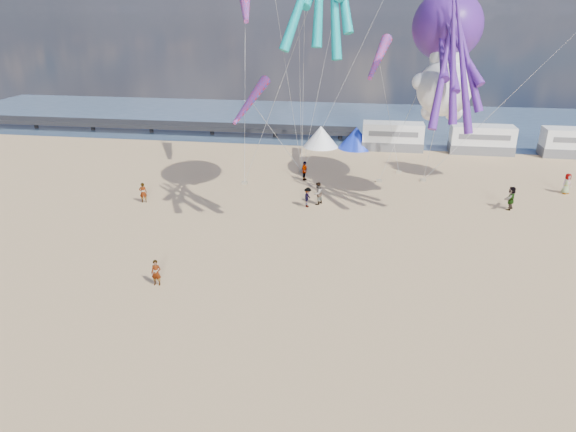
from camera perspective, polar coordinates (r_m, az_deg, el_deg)
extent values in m
plane|color=tan|center=(22.77, -1.22, -17.88)|extent=(120.00, 120.00, 0.00)
plane|color=#364C68|center=(73.72, 6.33, 10.46)|extent=(120.00, 120.00, 0.00)
cube|color=black|center=(70.00, -18.04, 9.73)|extent=(60.00, 3.00, 0.50)
cube|color=silver|center=(58.74, 11.54, 8.67)|extent=(6.60, 2.50, 3.00)
cube|color=silver|center=(59.96, 20.72, 7.97)|extent=(6.60, 2.50, 3.00)
cube|color=silver|center=(62.61, 29.29, 7.12)|extent=(6.60, 2.50, 3.00)
cone|color=white|center=(58.97, 3.65, 8.82)|extent=(4.00, 4.00, 2.40)
cone|color=#1933CC|center=(58.75, 7.58, 8.62)|extent=(4.00, 4.00, 2.40)
imported|color=tan|center=(30.07, -14.43, -6.13)|extent=(0.58, 0.40, 1.55)
imported|color=#7F6659|center=(49.50, 28.58, 3.18)|extent=(0.77, 0.67, 1.78)
imported|color=#7F6659|center=(41.12, 3.32, 2.53)|extent=(0.96, 1.07, 1.84)
imported|color=#7F6659|center=(40.54, 2.20, 2.09)|extent=(0.73, 0.87, 1.62)
imported|color=#7F6659|center=(47.04, 1.84, 5.04)|extent=(1.00, 1.30, 1.78)
imported|color=#7F6659|center=(43.58, 23.54, 1.84)|extent=(0.97, 1.18, 1.88)
imported|color=#7F6659|center=(43.13, -15.80, 2.52)|extent=(1.61, 0.95, 1.66)
cube|color=gray|center=(46.32, -4.86, 3.69)|extent=(0.50, 0.35, 0.22)
cube|color=gray|center=(47.44, 10.09, 3.87)|extent=(0.50, 0.35, 0.22)
cube|color=gray|center=(48.46, 14.78, 3.86)|extent=(0.50, 0.35, 0.22)
cube|color=gray|center=(50.43, 12.22, 4.79)|extent=(0.50, 0.35, 0.22)
cube|color=gray|center=(49.43, 1.55, 4.94)|extent=(0.50, 0.35, 0.22)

